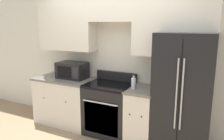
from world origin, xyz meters
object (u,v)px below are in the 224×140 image
Objects in this scene: oven_range at (109,108)px; microwave at (72,70)px; bottle at (134,83)px; refrigerator at (183,93)px.

microwave is at bearing 175.17° from oven_range.
microwave is at bearing 174.04° from bottle.
refrigerator is 2.03m from microwave.
oven_range is at bearing -176.71° from refrigerator.
microwave is 1.29m from bottle.
oven_range is 1.01m from microwave.
refrigerator is 0.76m from bottle.
microwave is (-2.02, -0.00, 0.15)m from refrigerator.
refrigerator reaches higher than oven_range.
refrigerator is at bearing 3.29° from oven_range.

